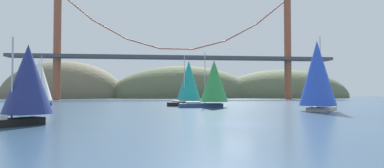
% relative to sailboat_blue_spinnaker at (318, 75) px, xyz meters
% --- Properties ---
extents(ground_plane, '(360.00, 360.00, 0.00)m').
position_rel_sailboat_blue_spinnaker_xyz_m(ground_plane, '(-15.87, -15.86, -5.25)').
color(ground_plane, '#2D4760').
extents(headland_right, '(72.85, 44.00, 30.38)m').
position_rel_sailboat_blue_spinnaker_xyz_m(headland_right, '(44.13, 119.14, -5.25)').
color(headland_right, '#5B6647').
rests_on(headland_right, ground_plane).
extents(headland_left, '(60.61, 44.00, 37.43)m').
position_rel_sailboat_blue_spinnaker_xyz_m(headland_left, '(-70.87, 119.14, -5.25)').
color(headland_left, '#6B664C').
rests_on(headland_left, ground_plane).
extents(headland_center, '(76.35, 44.00, 33.58)m').
position_rel_sailboat_blue_spinnaker_xyz_m(headland_center, '(-10.87, 119.14, -5.25)').
color(headland_center, '#5B6647').
rests_on(headland_center, ground_plane).
extents(suspension_bridge, '(127.56, 6.00, 41.74)m').
position_rel_sailboat_blue_spinnaker_xyz_m(suspension_bridge, '(-15.87, 79.14, 13.27)').
color(suspension_bridge, brown).
rests_on(suspension_bridge, ground_plane).
extents(sailboat_blue_spinnaker, '(9.15, 9.59, 11.11)m').
position_rel_sailboat_blue_spinnaker_xyz_m(sailboat_blue_spinnaker, '(0.00, 0.00, 0.00)').
color(sailboat_blue_spinnaker, '#B7B2A8').
rests_on(sailboat_blue_spinnaker, ground_plane).
extents(sailboat_teal_sail, '(8.27, 9.09, 10.56)m').
position_rel_sailboat_blue_spinnaker_xyz_m(sailboat_teal_sail, '(-16.60, 22.42, -0.28)').
color(sailboat_teal_sail, black).
rests_on(sailboat_teal_sail, ground_plane).
extents(sailboat_white_mainsail, '(7.91, 9.31, 10.90)m').
position_rel_sailboat_blue_spinnaker_xyz_m(sailboat_white_mainsail, '(-49.09, 29.00, 0.10)').
color(sailboat_white_mainsail, navy).
rests_on(sailboat_white_mainsail, ground_plane).
extents(sailboat_green_sail, '(9.09, 5.33, 10.03)m').
position_rel_sailboat_blue_spinnaker_xyz_m(sailboat_green_sail, '(-12.93, 13.21, -0.72)').
color(sailboat_green_sail, navy).
rests_on(sailboat_green_sail, ground_plane).
extents(sailboat_navy_sail, '(6.41, 7.30, 7.22)m').
position_rel_sailboat_blue_spinnaker_xyz_m(sailboat_navy_sail, '(-33.82, -14.68, -1.66)').
color(sailboat_navy_sail, black).
rests_on(sailboat_navy_sail, ground_plane).
extents(channel_buoy, '(1.10, 1.10, 2.64)m').
position_rel_sailboat_blue_spinnaker_xyz_m(channel_buoy, '(-39.62, -1.90, -4.88)').
color(channel_buoy, green).
rests_on(channel_buoy, ground_plane).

